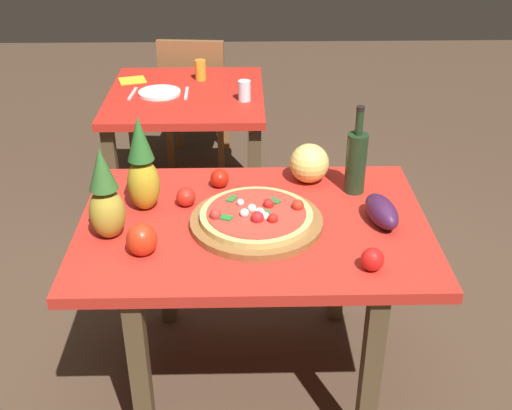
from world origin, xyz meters
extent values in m
plane|color=#4C3828|center=(0.00, 0.00, 0.00)|extent=(10.00, 10.00, 0.00)
cube|color=brown|center=(-0.37, -0.37, 0.34)|extent=(0.06, 0.06, 0.68)
cube|color=brown|center=(0.37, -0.37, 0.34)|extent=(0.06, 0.06, 0.68)
cube|color=brown|center=(-0.37, 0.37, 0.34)|extent=(0.06, 0.06, 0.68)
cube|color=brown|center=(0.37, 0.37, 0.34)|extent=(0.06, 0.06, 0.68)
cube|color=red|center=(0.00, 0.00, 0.70)|extent=(1.20, 0.84, 0.04)
cube|color=brown|center=(-0.69, 0.97, 0.34)|extent=(0.06, 0.06, 0.68)
cube|color=brown|center=(0.02, 0.97, 0.34)|extent=(0.06, 0.06, 0.68)
cube|color=brown|center=(-0.69, 1.68, 0.34)|extent=(0.06, 0.06, 0.68)
cube|color=brown|center=(0.02, 1.68, 0.34)|extent=(0.06, 0.06, 0.68)
cube|color=red|center=(-0.33, 1.32, 0.70)|extent=(0.81, 0.86, 0.04)
cube|color=brown|center=(-0.15, 2.21, 0.21)|extent=(0.04, 0.04, 0.41)
cube|color=brown|center=(-0.48, 2.24, 0.21)|extent=(0.04, 0.04, 0.41)
cube|color=brown|center=(-0.18, 1.88, 0.21)|extent=(0.04, 0.04, 0.41)
cube|color=brown|center=(-0.51, 1.91, 0.21)|extent=(0.04, 0.04, 0.41)
cube|color=brown|center=(-0.33, 2.06, 0.43)|extent=(0.43, 0.43, 0.04)
cube|color=brown|center=(-0.34, 1.88, 0.65)|extent=(0.40, 0.07, 0.40)
cylinder|color=brown|center=(0.01, -0.02, 0.74)|extent=(0.45, 0.45, 0.02)
cylinder|color=#D6BA67|center=(0.01, -0.02, 0.76)|extent=(0.38, 0.38, 0.02)
cylinder|color=#BA3A2D|center=(0.01, -0.02, 0.77)|extent=(0.34, 0.34, 0.00)
sphere|color=red|center=(0.15, 0.00, 0.79)|extent=(0.04, 0.04, 0.04)
sphere|color=red|center=(0.05, 0.01, 0.79)|extent=(0.04, 0.04, 0.04)
sphere|color=red|center=(0.01, -0.08, 0.79)|extent=(0.04, 0.04, 0.04)
sphere|color=red|center=(0.06, -0.08, 0.78)|extent=(0.04, 0.04, 0.04)
sphere|color=red|center=(-0.13, -0.06, 0.79)|extent=(0.04, 0.04, 0.04)
cube|color=#2A7030|center=(0.03, -0.03, 0.78)|extent=(0.05, 0.04, 0.00)
cube|color=#336F2F|center=(-0.08, 0.07, 0.78)|extent=(0.04, 0.05, 0.00)
cube|color=#218231|center=(-0.09, -0.06, 0.78)|extent=(0.05, 0.04, 0.00)
cube|color=#2D6D31|center=(0.07, 0.05, 0.78)|extent=(0.05, 0.05, 0.00)
sphere|color=silver|center=(-0.01, -0.02, 0.79)|extent=(0.03, 0.03, 0.03)
sphere|color=white|center=(-0.03, -0.05, 0.79)|extent=(0.03, 0.03, 0.03)
sphere|color=white|center=(0.02, -0.05, 0.79)|extent=(0.04, 0.04, 0.04)
sphere|color=white|center=(-0.04, 0.03, 0.78)|extent=(0.03, 0.03, 0.03)
sphere|color=white|center=(0.04, -0.07, 0.78)|extent=(0.03, 0.03, 0.03)
cylinder|color=#1D341B|center=(0.38, 0.21, 0.84)|extent=(0.08, 0.08, 0.23)
cylinder|color=#1D341B|center=(0.38, 0.21, 1.00)|extent=(0.03, 0.03, 0.09)
cylinder|color=black|center=(0.38, 0.21, 1.05)|extent=(0.03, 0.03, 0.02)
ellipsoid|color=#B29621|center=(-0.38, 0.10, 0.82)|extent=(0.11, 0.11, 0.19)
cone|color=#296628|center=(-0.38, 0.10, 1.00)|extent=(0.09, 0.09, 0.16)
ellipsoid|color=#AA9530|center=(-0.48, -0.08, 0.81)|extent=(0.12, 0.12, 0.18)
cone|color=#326629|center=(-0.48, -0.08, 0.97)|extent=(0.09, 0.09, 0.14)
sphere|color=#EACE67|center=(0.22, 0.30, 0.80)|extent=(0.15, 0.15, 0.15)
ellipsoid|color=red|center=(-0.36, -0.19, 0.77)|extent=(0.10, 0.10, 0.11)
ellipsoid|color=#401B40|center=(0.44, -0.02, 0.77)|extent=(0.13, 0.21, 0.09)
sphere|color=red|center=(-0.12, 0.26, 0.76)|extent=(0.07, 0.07, 0.07)
sphere|color=red|center=(-0.24, 0.12, 0.76)|extent=(0.07, 0.07, 0.07)
sphere|color=red|center=(0.36, -0.29, 0.76)|extent=(0.07, 0.07, 0.07)
cylinder|color=orange|center=(-0.26, 1.53, 0.78)|extent=(0.06, 0.06, 0.11)
cylinder|color=silver|center=(-0.02, 1.20, 0.78)|extent=(0.06, 0.06, 0.10)
cylinder|color=white|center=(-0.47, 1.30, 0.73)|extent=(0.22, 0.22, 0.02)
cube|color=silver|center=(-0.61, 1.30, 0.73)|extent=(0.03, 0.18, 0.01)
cube|color=silver|center=(-0.33, 1.30, 0.73)|extent=(0.02, 0.18, 0.01)
cube|color=yellow|center=(-0.64, 1.52, 0.73)|extent=(0.17, 0.16, 0.01)
camera|label=1|loc=(-0.03, -1.89, 1.86)|focal=44.72mm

